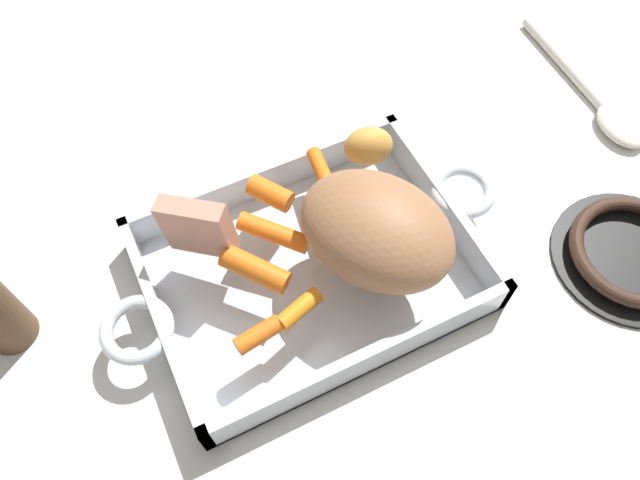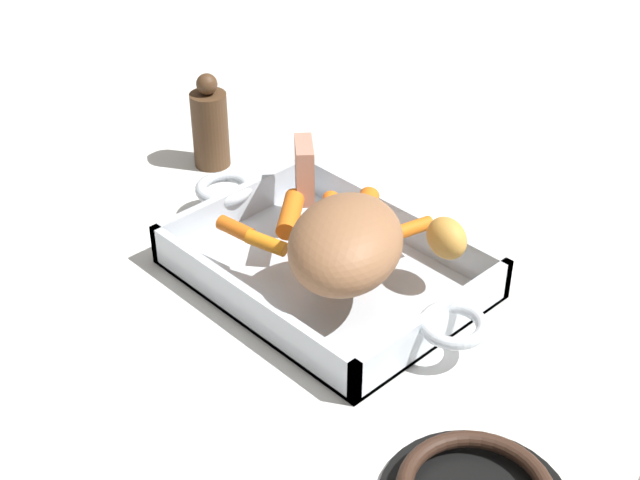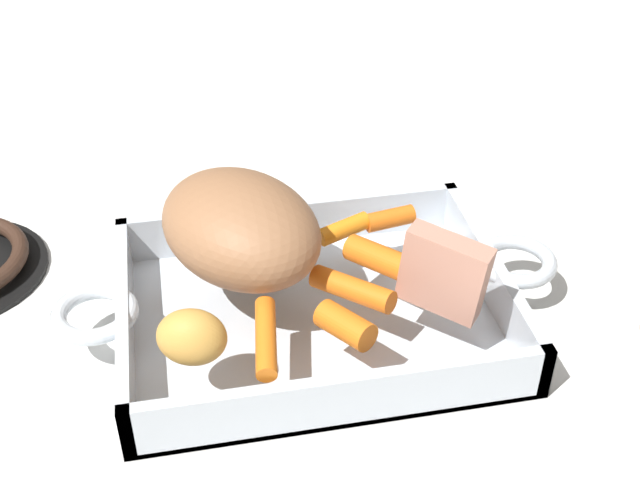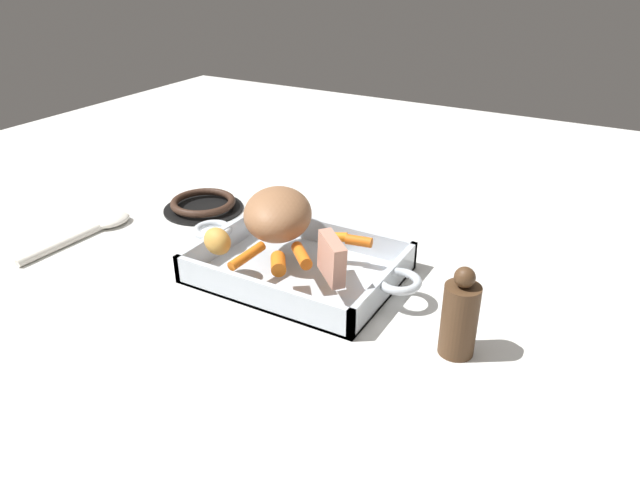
{
  "view_description": "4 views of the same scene",
  "coord_description": "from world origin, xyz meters",
  "views": [
    {
      "loc": [
        -0.12,
        -0.26,
        0.56
      ],
      "look_at": [
        0.01,
        -0.01,
        0.07
      ],
      "focal_mm": 34.03,
      "sensor_mm": 36.0,
      "label": 1
    },
    {
      "loc": [
        0.58,
        -0.56,
        0.6
      ],
      "look_at": [
        0.01,
        -0.02,
        0.07
      ],
      "focal_mm": 51.08,
      "sensor_mm": 36.0,
      "label": 2
    },
    {
      "loc": [
        0.1,
        0.52,
        0.47
      ],
      "look_at": [
        -0.01,
        -0.03,
        0.07
      ],
      "focal_mm": 46.91,
      "sensor_mm": 36.0,
      "label": 3
    },
    {
      "loc": [
        -0.44,
        0.71,
        0.49
      ],
      "look_at": [
        -0.03,
        -0.02,
        0.06
      ],
      "focal_mm": 32.88,
      "sensor_mm": 36.0,
      "label": 4
    }
  ],
  "objects": [
    {
      "name": "stove_burner_rear",
      "position": [
        0.31,
        -0.13,
        0.01
      ],
      "size": [
        0.16,
        0.16,
        0.02
      ],
      "color": "black",
      "rests_on": "ground_plane"
    },
    {
      "name": "ground_plane",
      "position": [
        0.0,
        0.0,
        0.0
      ],
      "size": [
        2.39,
        2.39,
        0.0
      ],
      "primitive_type": "plane",
      "color": "silver"
    },
    {
      "name": "potato_corner",
      "position": [
        0.1,
        0.08,
        0.07
      ],
      "size": [
        0.06,
        0.05,
        0.04
      ],
      "primitive_type": "ellipsoid",
      "rotation": [
        0.0,
        0.0,
        2.86
      ],
      "color": "gold",
      "rests_on": "roasting_dish"
    },
    {
      "name": "baby_carrot_southeast",
      "position": [
        -0.01,
        0.07,
        0.06
      ],
      "size": [
        0.05,
        0.05,
        0.02
      ],
      "primitive_type": "cylinder",
      "rotation": [
        1.62,
        0.0,
        0.61
      ],
      "color": "orange",
      "rests_on": "roasting_dish"
    },
    {
      "name": "baby_carrot_northeast",
      "position": [
        0.05,
        0.07,
        0.06
      ],
      "size": [
        0.02,
        0.07,
        0.02
      ],
      "primitive_type": "cylinder",
      "rotation": [
        1.48,
        0.0,
        6.16
      ],
      "color": "orange",
      "rests_on": "roasting_dish"
    },
    {
      "name": "roasting_dish",
      "position": [
        0.0,
        0.0,
        0.02
      ],
      "size": [
        0.42,
        0.24,
        0.05
      ],
      "color": "silver",
      "rests_on": "ground_plane"
    },
    {
      "name": "baby_carrot_short",
      "position": [
        -0.08,
        -0.06,
        0.06
      ],
      "size": [
        0.05,
        0.02,
        0.02
      ],
      "primitive_type": "cylinder",
      "rotation": [
        1.59,
        0.0,
        1.72
      ],
      "color": "orange",
      "rests_on": "roasting_dish"
    },
    {
      "name": "baby_carrot_long",
      "position": [
        -0.06,
        -0.0,
        0.06
      ],
      "size": [
        0.06,
        0.07,
        0.03
      ],
      "primitive_type": "cylinder",
      "rotation": [
        1.65,
        0.0,
        0.67
      ],
      "color": "orange",
      "rests_on": "roasting_dish"
    },
    {
      "name": "pork_roast",
      "position": [
        0.05,
        -0.03,
        0.09
      ],
      "size": [
        0.17,
        0.19,
        0.08
      ],
      "primitive_type": "ellipsoid",
      "rotation": [
        0.0,
        0.0,
        5.24
      ],
      "color": "#9A6945",
      "rests_on": "roasting_dish"
    },
    {
      "name": "baby_carrot_northwest",
      "position": [
        -0.03,
        0.03,
        0.06
      ],
      "size": [
        0.06,
        0.07,
        0.02
      ],
      "primitive_type": "cylinder",
      "rotation": [
        1.65,
        0.0,
        0.76
      ],
      "color": "orange",
      "rests_on": "roasting_dish"
    },
    {
      "name": "baby_carrot_center_right",
      "position": [
        -0.04,
        -0.05,
        0.06
      ],
      "size": [
        0.05,
        0.03,
        0.02
      ],
      "primitive_type": "cylinder",
      "rotation": [
        1.49,
        0.0,
        5.04
      ],
      "color": "orange",
      "rests_on": "roasting_dish"
    },
    {
      "name": "roast_slice_thin",
      "position": [
        -0.09,
        0.05,
        0.08
      ],
      "size": [
        0.07,
        0.06,
        0.07
      ],
      "primitive_type": "cube",
      "rotation": [
        -0.09,
        0.0,
        0.87
      ],
      "color": "tan",
      "rests_on": "roasting_dish"
    },
    {
      "name": "serving_spoon",
      "position": [
        0.42,
        0.05,
        0.01
      ],
      "size": [
        0.05,
        0.24,
        0.02
      ],
      "rotation": [
        0.0,
        0.0,
        4.67
      ],
      "color": "white",
      "rests_on": "ground_plane"
    }
  ]
}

